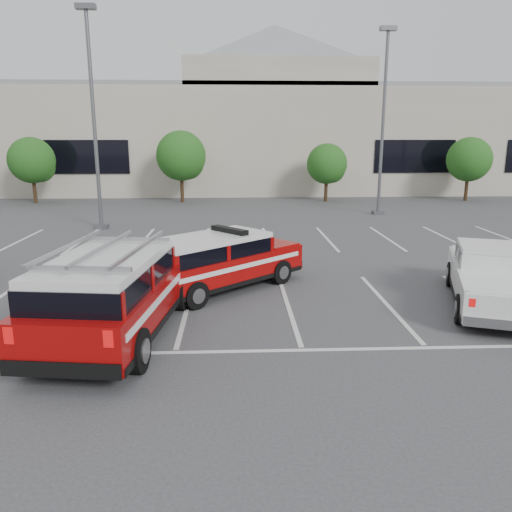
{
  "coord_description": "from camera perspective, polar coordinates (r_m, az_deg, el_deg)",
  "views": [
    {
      "loc": [
        -1.42,
        -12.68,
        4.45
      ],
      "look_at": [
        -0.8,
        1.45,
        1.05
      ],
      "focal_mm": 35.0,
      "sensor_mm": 36.0,
      "label": 1
    }
  ],
  "objects": [
    {
      "name": "ground",
      "position": [
        13.51,
        3.68,
        -5.74
      ],
      "size": [
        120.0,
        120.0,
        0.0
      ],
      "primitive_type": "plane",
      "color": "#3C3C3F",
      "rests_on": "ground"
    },
    {
      "name": "stall_markings",
      "position": [
        17.8,
        2.14,
        -0.95
      ],
      "size": [
        23.0,
        15.0,
        0.01
      ],
      "primitive_type": "cube",
      "color": "silver",
      "rests_on": "ground"
    },
    {
      "name": "convention_building",
      "position": [
        44.57,
        -0.47,
        13.87
      ],
      "size": [
        60.0,
        16.99,
        13.2
      ],
      "color": "beige",
      "rests_on": "ground"
    },
    {
      "name": "tree_left",
      "position": [
        37.29,
        -24.1,
        9.79
      ],
      "size": [
        3.07,
        3.07,
        4.42
      ],
      "color": "#3F2B19",
      "rests_on": "ground"
    },
    {
      "name": "tree_mid_left",
      "position": [
        34.92,
        -8.41,
        11.07
      ],
      "size": [
        3.37,
        3.37,
        4.85
      ],
      "color": "#3F2B19",
      "rests_on": "ground"
    },
    {
      "name": "tree_mid_right",
      "position": [
        35.38,
        8.22,
        10.23
      ],
      "size": [
        2.77,
        2.77,
        3.99
      ],
      "color": "#3F2B19",
      "rests_on": "ground"
    },
    {
      "name": "tree_right",
      "position": [
        38.48,
        23.26,
        9.95
      ],
      "size": [
        3.07,
        3.07,
        4.42
      ],
      "color": "#3F2B19",
      "rests_on": "ground"
    },
    {
      "name": "light_pole_left",
      "position": [
        25.55,
        -18.04,
        14.53
      ],
      "size": [
        0.9,
        0.6,
        10.24
      ],
      "color": "#59595E",
      "rests_on": "ground"
    },
    {
      "name": "light_pole_mid",
      "position": [
        29.9,
        14.31,
        14.53
      ],
      "size": [
        0.9,
        0.6,
        10.24
      ],
      "color": "#59595E",
      "rests_on": "ground"
    },
    {
      "name": "fire_chief_suv",
      "position": [
        14.76,
        -4.26,
        -1.07
      ],
      "size": [
        5.09,
        4.84,
        1.81
      ],
      "rotation": [
        0.0,
        0.0,
        -0.84
      ],
      "color": "#8C0706",
      "rests_on": "ground"
    },
    {
      "name": "white_pickup",
      "position": [
        14.77,
        25.11,
        -2.79
      ],
      "size": [
        3.4,
        5.44,
        1.58
      ],
      "rotation": [
        0.0,
        0.0,
        -0.34
      ],
      "color": "silver",
      "rests_on": "ground"
    },
    {
      "name": "ladder_suv",
      "position": [
        11.67,
        -15.81,
        -4.78
      ],
      "size": [
        2.91,
        5.88,
        2.23
      ],
      "rotation": [
        0.0,
        0.0,
        -0.13
      ],
      "color": "#8C0706",
      "rests_on": "ground"
    }
  ]
}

